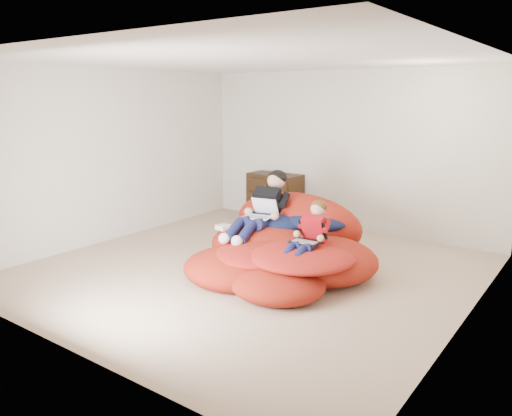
{
  "coord_description": "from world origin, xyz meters",
  "views": [
    {
      "loc": [
        3.47,
        -4.69,
        2.09
      ],
      "look_at": [
        -0.17,
        0.34,
        0.7
      ],
      "focal_mm": 35.0,
      "sensor_mm": 36.0,
      "label": 1
    }
  ],
  "objects_px": {
    "beanbag_pile": "(283,248)",
    "laptop_white": "(261,212)",
    "dresser": "(275,197)",
    "laptop_black": "(309,236)",
    "older_boy": "(264,205)",
    "younger_boy": "(310,231)"
  },
  "relations": [
    {
      "from": "beanbag_pile",
      "to": "laptop_black",
      "type": "relative_size",
      "value": 6.8
    },
    {
      "from": "dresser",
      "to": "younger_boy",
      "type": "distance_m",
      "value": 2.92
    },
    {
      "from": "dresser",
      "to": "older_boy",
      "type": "distance_m",
      "value": 2.06
    },
    {
      "from": "older_boy",
      "to": "beanbag_pile",
      "type": "bearing_deg",
      "value": -23.11
    },
    {
      "from": "beanbag_pile",
      "to": "younger_boy",
      "type": "height_order",
      "value": "younger_boy"
    },
    {
      "from": "dresser",
      "to": "laptop_white",
      "type": "relative_size",
      "value": 2.23
    },
    {
      "from": "dresser",
      "to": "younger_boy",
      "type": "bearing_deg",
      "value": -48.42
    },
    {
      "from": "beanbag_pile",
      "to": "younger_boy",
      "type": "xyz_separation_m",
      "value": [
        0.5,
        -0.23,
        0.34
      ]
    },
    {
      "from": "beanbag_pile",
      "to": "laptop_white",
      "type": "xyz_separation_m",
      "value": [
        -0.42,
        0.11,
        0.38
      ]
    },
    {
      "from": "laptop_white",
      "to": "laptop_black",
      "type": "distance_m",
      "value": 0.99
    },
    {
      "from": "older_boy",
      "to": "younger_boy",
      "type": "height_order",
      "value": "older_boy"
    },
    {
      "from": "laptop_white",
      "to": "laptop_black",
      "type": "bearing_deg",
      "value": -20.97
    },
    {
      "from": "laptop_black",
      "to": "beanbag_pile",
      "type": "bearing_deg",
      "value": 153.72
    },
    {
      "from": "dresser",
      "to": "beanbag_pile",
      "type": "distance_m",
      "value": 2.43
    },
    {
      "from": "beanbag_pile",
      "to": "older_boy",
      "type": "bearing_deg",
      "value": 156.89
    },
    {
      "from": "laptop_black",
      "to": "older_boy",
      "type": "bearing_deg",
      "value": 155.16
    },
    {
      "from": "beanbag_pile",
      "to": "younger_boy",
      "type": "distance_m",
      "value": 0.64
    },
    {
      "from": "laptop_white",
      "to": "laptop_black",
      "type": "relative_size",
      "value": 1.19
    },
    {
      "from": "dresser",
      "to": "younger_boy",
      "type": "relative_size",
      "value": 1.09
    },
    {
      "from": "older_boy",
      "to": "laptop_white",
      "type": "height_order",
      "value": "older_boy"
    },
    {
      "from": "dresser",
      "to": "laptop_black",
      "type": "xyz_separation_m",
      "value": [
        1.93,
        -2.2,
        0.14
      ]
    },
    {
      "from": "dresser",
      "to": "laptop_white",
      "type": "bearing_deg",
      "value": -61.17
    }
  ]
}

